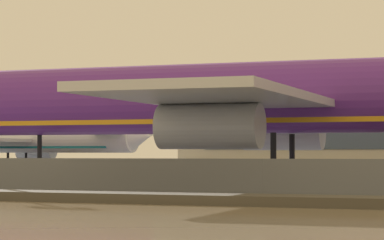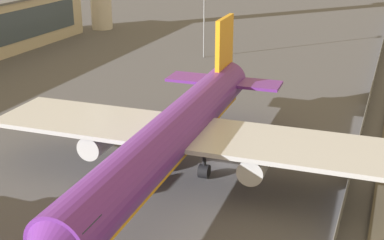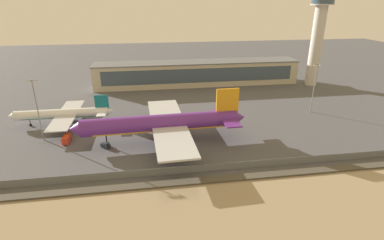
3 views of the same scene
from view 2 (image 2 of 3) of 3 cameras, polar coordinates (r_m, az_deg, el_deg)
name	(u,v)px [view 2 (image 2 of 3)]	position (r m, az deg, el deg)	size (l,w,h in m)	color
ground_plane	(226,164)	(71.97, 3.67, -4.71)	(500.00, 500.00, 0.00)	#4C4C51
perimeter_fence	(350,176)	(68.94, 16.52, -5.74)	(280.00, 0.10, 2.23)	slate
cargo_jet_purple	(174,133)	(64.28, -1.89, -1.44)	(57.09, 48.59, 17.28)	#602889
apron_light_mast_apron_west	(204,9)	(126.41, 1.32, 11.76)	(3.20, 0.40, 20.35)	gray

